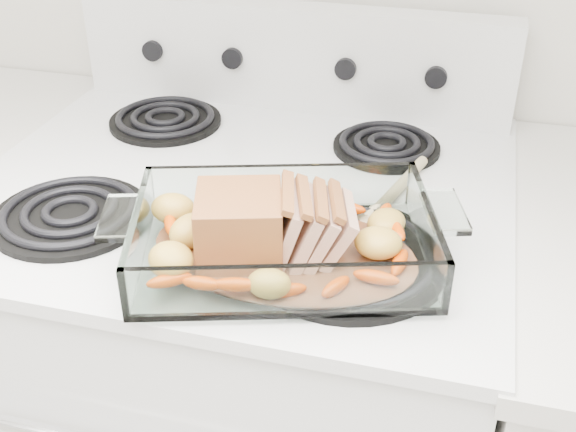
# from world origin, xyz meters

# --- Properties ---
(electric_range) EXTENTS (0.78, 0.70, 1.12)m
(electric_range) POSITION_xyz_m (0.00, 1.66, 0.48)
(electric_range) COLOR silver
(electric_range) RESTS_ON ground
(baking_dish) EXTENTS (0.35, 0.23, 0.07)m
(baking_dish) POSITION_xyz_m (0.12, 1.47, 0.96)
(baking_dish) COLOR silver
(baking_dish) RESTS_ON electric_range
(pork_roast) EXTENTS (0.19, 0.10, 0.08)m
(pork_roast) POSITION_xyz_m (0.09, 1.47, 0.99)
(pork_roast) COLOR brown
(pork_roast) RESTS_ON baking_dish
(roast_vegetables) EXTENTS (0.32, 0.17, 0.04)m
(roast_vegetables) POSITION_xyz_m (0.11, 1.50, 0.97)
(roast_vegetables) COLOR #E64002
(roast_vegetables) RESTS_ON baking_dish
(wooden_spoon) EXTENTS (0.08, 0.25, 0.02)m
(wooden_spoon) POSITION_xyz_m (0.21, 1.61, 0.95)
(wooden_spoon) COLOR tan
(wooden_spoon) RESTS_ON electric_range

